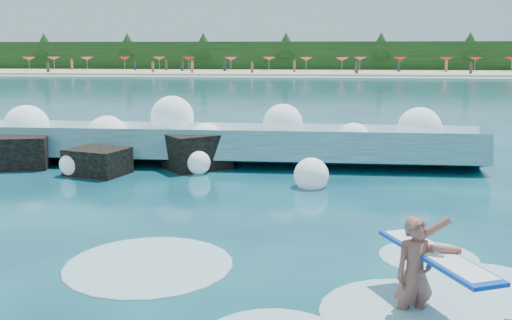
{
  "coord_description": "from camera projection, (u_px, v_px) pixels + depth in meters",
  "views": [
    {
      "loc": [
        2.74,
        -10.26,
        3.58
      ],
      "look_at": [
        1.5,
        2.0,
        1.2
      ],
      "focal_mm": 40.0,
      "sensor_mm": 36.0,
      "label": 1
    }
  ],
  "objects": [
    {
      "name": "wave_spray",
      "position": [
        177.0,
        131.0,
        18.29
      ],
      "size": [
        15.92,
        4.75,
        2.26
      ],
      "color": "white",
      "rests_on": "ground"
    },
    {
      "name": "breaking_wave",
      "position": [
        190.0,
        144.0,
        18.63
      ],
      "size": [
        18.28,
        2.84,
        1.58
      ],
      "color": "teal",
      "rests_on": "ground"
    },
    {
      "name": "rock_cluster",
      "position": [
        95.0,
        156.0,
        17.44
      ],
      "size": [
        8.11,
        3.16,
        1.26
      ],
      "color": "black",
      "rests_on": "ground"
    },
    {
      "name": "beach_umbrellas",
      "position": [
        298.0,
        59.0,
        88.96
      ],
      "size": [
        114.13,
        6.74,
        0.5
      ],
      "color": "red",
      "rests_on": "ground"
    },
    {
      "name": "beach",
      "position": [
        296.0,
        73.0,
        87.13
      ],
      "size": [
        140.0,
        20.0,
        0.4
      ],
      "primitive_type": "cube",
      "color": "tan",
      "rests_on": "ground"
    },
    {
      "name": "treeline",
      "position": [
        298.0,
        57.0,
        96.46
      ],
      "size": [
        140.0,
        4.0,
        5.0
      ],
      "primitive_type": "cube",
      "color": "black",
      "rests_on": "ground"
    },
    {
      "name": "surfer_with_board",
      "position": [
        420.0,
        271.0,
        7.8
      ],
      "size": [
        1.34,
        2.84,
        1.65
      ],
      "color": "#925144",
      "rests_on": "ground"
    },
    {
      "name": "wet_band",
      "position": [
        294.0,
        77.0,
        76.41
      ],
      "size": [
        140.0,
        5.0,
        0.08
      ],
      "primitive_type": "cube",
      "color": "silver",
      "rests_on": "ground"
    },
    {
      "name": "surf_foam",
      "position": [
        322.0,
        290.0,
        8.64
      ],
      "size": [
        9.6,
        5.14,
        0.14
      ],
      "color": "silver",
      "rests_on": "ground"
    },
    {
      "name": "ground",
      "position": [
        168.0,
        239.0,
        10.97
      ],
      "size": [
        200.0,
        200.0,
        0.0
      ],
      "primitive_type": "plane",
      "color": "#072A3E",
      "rests_on": "ground"
    },
    {
      "name": "beachgoers",
      "position": [
        282.0,
        68.0,
        82.62
      ],
      "size": [
        106.19,
        12.11,
        1.94
      ],
      "color": "#3F332D",
      "rests_on": "ground"
    }
  ]
}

